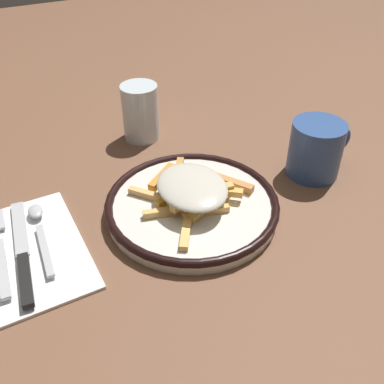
% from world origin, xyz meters
% --- Properties ---
extents(ground_plane, '(2.60, 2.60, 0.00)m').
position_xyz_m(ground_plane, '(0.00, 0.00, 0.00)').
color(ground_plane, brown).
extents(plate, '(0.26, 0.26, 0.03)m').
position_xyz_m(plate, '(0.00, 0.00, 0.01)').
color(plate, silver).
rests_on(plate, ground_plane).
extents(fries_heap, '(0.18, 0.19, 0.04)m').
position_xyz_m(fries_heap, '(0.00, 0.00, 0.04)').
color(fries_heap, orange).
rests_on(fries_heap, plate).
extents(napkin, '(0.16, 0.22, 0.01)m').
position_xyz_m(napkin, '(-0.25, 0.02, 0.00)').
color(napkin, white).
rests_on(napkin, ground_plane).
extents(fork, '(0.03, 0.18, 0.01)m').
position_xyz_m(fork, '(-0.27, 0.04, 0.01)').
color(fork, silver).
rests_on(fork, napkin).
extents(knife, '(0.04, 0.21, 0.01)m').
position_xyz_m(knife, '(-0.25, 0.01, 0.01)').
color(knife, black).
rests_on(knife, napkin).
extents(spoon, '(0.03, 0.15, 0.01)m').
position_xyz_m(spoon, '(-0.22, 0.06, 0.01)').
color(spoon, silver).
rests_on(spoon, napkin).
extents(water_glass, '(0.07, 0.07, 0.11)m').
position_xyz_m(water_glass, '(0.02, 0.24, 0.05)').
color(water_glass, silver).
rests_on(water_glass, ground_plane).
extents(coffee_mug, '(0.12, 0.09, 0.09)m').
position_xyz_m(coffee_mug, '(0.23, 0.00, 0.05)').
color(coffee_mug, '#345491').
rests_on(coffee_mug, ground_plane).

